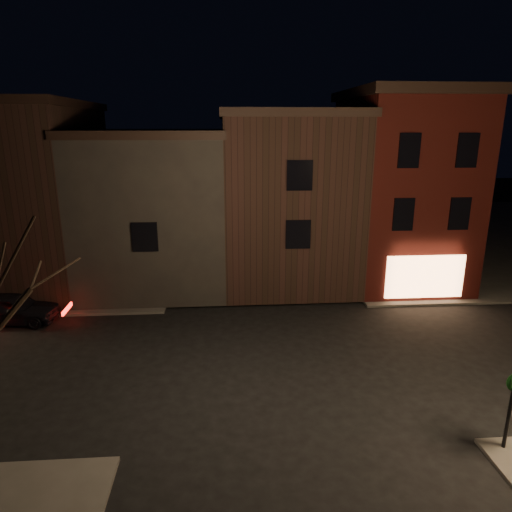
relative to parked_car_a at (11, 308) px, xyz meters
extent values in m
plane|color=black|center=(11.82, -4.50, -0.71)|extent=(120.00, 120.00, 0.00)
cube|color=#2D2B28|center=(31.82, 15.50, -0.65)|extent=(30.00, 30.00, 0.12)
cube|color=#3D0D0B|center=(19.82, 5.00, 4.41)|extent=(6.00, 8.00, 10.00)
cube|color=black|center=(19.82, 5.00, 9.66)|extent=(6.50, 8.50, 0.50)
cube|color=#FFAF72|center=(19.82, 0.95, 0.71)|extent=(4.00, 0.12, 2.20)
cube|color=black|center=(13.32, 6.00, 3.91)|extent=(7.00, 10.00, 9.00)
cube|color=black|center=(13.32, 6.00, 8.61)|extent=(7.30, 10.30, 0.40)
cube|color=black|center=(6.07, 6.00, 3.41)|extent=(7.50, 10.00, 8.00)
cube|color=black|center=(6.07, 6.00, 7.61)|extent=(7.80, 10.30, 0.40)
cube|color=black|center=(-1.18, 6.00, 4.16)|extent=(7.00, 10.00, 9.50)
cube|color=black|center=(-1.18, 6.00, 9.11)|extent=(7.30, 10.30, 0.40)
imported|color=black|center=(0.00, 0.00, 0.00)|extent=(4.25, 1.93, 1.41)
camera|label=1|loc=(9.75, -20.11, 8.05)|focal=32.00mm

